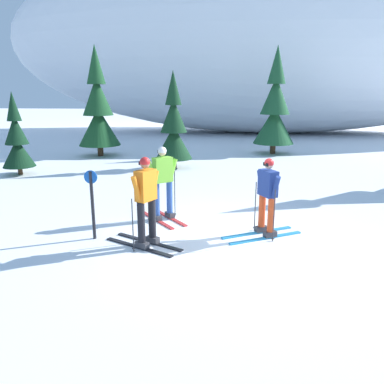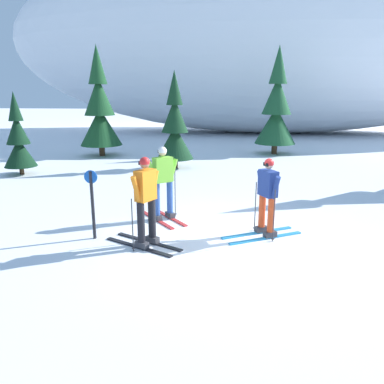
% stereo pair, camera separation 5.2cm
% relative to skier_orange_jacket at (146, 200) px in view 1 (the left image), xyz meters
% --- Properties ---
extents(ground_plane, '(120.00, 120.00, 0.00)m').
position_rel_skier_orange_jacket_xyz_m(ground_plane, '(1.68, 0.39, -0.98)').
color(ground_plane, white).
extents(skier_orange_jacket, '(1.71, 1.20, 1.86)m').
position_rel_skier_orange_jacket_xyz_m(skier_orange_jacket, '(0.00, 0.00, 0.00)').
color(skier_orange_jacket, black).
rests_on(skier_orange_jacket, ground).
extents(skier_lime_jacket, '(1.43, 1.63, 1.82)m').
position_rel_skier_orange_jacket_xyz_m(skier_lime_jacket, '(0.06, 1.71, -0.01)').
color(skier_lime_jacket, red).
rests_on(skier_lime_jacket, ground).
extents(skier_navy_jacket, '(1.79, 1.24, 1.72)m').
position_rel_skier_orange_jacket_xyz_m(skier_navy_jacket, '(2.48, 0.83, -0.08)').
color(skier_navy_jacket, '#2893CC').
rests_on(skier_navy_jacket, ground).
extents(pine_tree_far_left, '(1.19, 1.19, 3.09)m').
position_rel_skier_orange_jacket_xyz_m(pine_tree_far_left, '(-6.20, 6.46, 0.31)').
color(pine_tree_far_left, '#47301E').
rests_on(pine_tree_far_left, ground).
extents(pine_tree_center_left, '(2.00, 2.00, 5.19)m').
position_rel_skier_orange_jacket_xyz_m(pine_tree_center_left, '(-4.54, 11.01, 1.19)').
color(pine_tree_center_left, '#47301E').
rests_on(pine_tree_center_left, ground).
extents(pine_tree_center, '(1.50, 1.50, 3.90)m').
position_rel_skier_orange_jacket_xyz_m(pine_tree_center, '(-0.54, 8.26, 0.65)').
color(pine_tree_center, '#47301E').
rests_on(pine_tree_center, ground).
extents(pine_tree_center_right, '(2.02, 2.02, 5.22)m').
position_rel_skier_orange_jacket_xyz_m(pine_tree_center_right, '(3.96, 12.38, 1.20)').
color(pine_tree_center_right, '#47301E').
rests_on(pine_tree_center_right, ground).
extents(snow_ridge_background, '(38.82, 14.46, 13.58)m').
position_rel_skier_orange_jacket_xyz_m(snow_ridge_background, '(4.87, 22.65, 5.81)').
color(snow_ridge_background, white).
rests_on(snow_ridge_background, ground).
extents(trail_marker_post, '(0.28, 0.07, 1.50)m').
position_rel_skier_orange_jacket_xyz_m(trail_marker_post, '(-1.21, 0.31, -0.13)').
color(trail_marker_post, black).
rests_on(trail_marker_post, ground).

